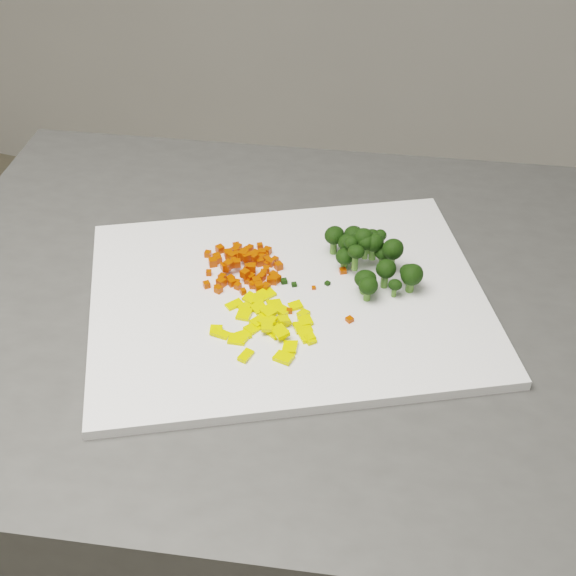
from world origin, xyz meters
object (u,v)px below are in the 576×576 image
(carrot_pile, at_px, (240,261))
(broccoli_pile, at_px, (372,250))
(counter_block, at_px, (324,533))
(pepper_pile, at_px, (263,321))
(cutting_board, at_px, (288,299))

(carrot_pile, relative_size, broccoli_pile, 0.83)
(counter_block, height_order, pepper_pile, pepper_pile)
(broccoli_pile, bearing_deg, cutting_board, -133.73)
(counter_block, xyz_separation_m, pepper_pile, (-0.06, -0.08, 0.47))
(carrot_pile, xyz_separation_m, broccoli_pile, (0.14, 0.05, 0.01))
(carrot_pile, distance_m, broccoli_pile, 0.15)
(broccoli_pile, bearing_deg, counter_block, -114.79)
(broccoli_pile, bearing_deg, pepper_pile, -120.91)
(pepper_pile, bearing_deg, broccoli_pile, 59.09)
(counter_block, distance_m, pepper_pile, 0.48)
(counter_block, xyz_separation_m, broccoli_pile, (0.03, 0.05, 0.49))
(carrot_pile, bearing_deg, pepper_pile, -54.04)
(carrot_pile, bearing_deg, counter_block, -0.92)
(counter_block, distance_m, cutting_board, 0.46)
(broccoli_pile, bearing_deg, carrot_pile, -159.52)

